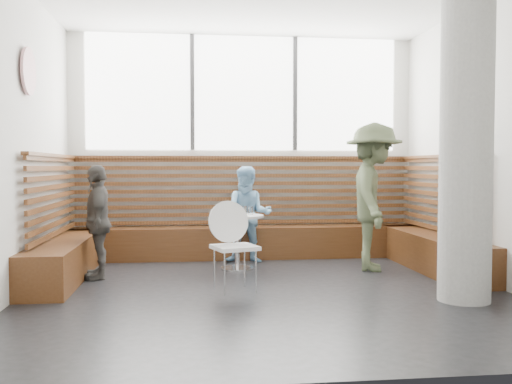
{
  "coord_description": "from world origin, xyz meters",
  "views": [
    {
      "loc": [
        -0.81,
        -5.82,
        1.31
      ],
      "look_at": [
        0.0,
        1.0,
        1.0
      ],
      "focal_mm": 40.0,
      "sensor_mm": 36.0,
      "label": 1
    }
  ],
  "objects": [
    {
      "name": "glass_mid",
      "position": [
        -0.11,
        1.34,
        0.75
      ],
      "size": [
        0.07,
        0.07,
        0.12
      ],
      "primitive_type": "cylinder",
      "color": "white",
      "rests_on": "cafe_table"
    },
    {
      "name": "cafe_chair",
      "position": [
        -0.33,
        0.17,
        0.55
      ],
      "size": [
        0.45,
        0.44,
        0.94
      ],
      "rotation": [
        0.0,
        0.0,
        0.3
      ],
      "color": "white",
      "rests_on": "ground"
    },
    {
      "name": "adult_man",
      "position": [
        1.51,
        1.12,
        0.93
      ],
      "size": [
        1.01,
        1.35,
        1.85
      ],
      "primitive_type": "imported",
      "rotation": [
        0.0,
        0.0,
        1.28
      ],
      "color": "#485337",
      "rests_on": "ground"
    },
    {
      "name": "menu_card",
      "position": [
        -0.19,
        1.14,
        0.69
      ],
      "size": [
        0.23,
        0.19,
        0.0
      ],
      "primitive_type": "cube",
      "rotation": [
        0.0,
        0.0,
        0.39
      ],
      "color": "#A5C64C",
      "rests_on": "cafe_table"
    },
    {
      "name": "glass_right",
      "position": [
        -0.03,
        1.41,
        0.74
      ],
      "size": [
        0.07,
        0.07,
        0.1
      ],
      "primitive_type": "cylinder",
      "color": "white",
      "rests_on": "cafe_table"
    },
    {
      "name": "child_back",
      "position": [
        -0.0,
        1.86,
        0.65
      ],
      "size": [
        0.7,
        0.58,
        1.31
      ],
      "primitive_type": "imported",
      "rotation": [
        0.0,
        0.0,
        -0.15
      ],
      "color": "#7BAED6",
      "rests_on": "ground"
    },
    {
      "name": "plate_far",
      "position": [
        -0.15,
        1.47,
        0.7
      ],
      "size": [
        0.2,
        0.2,
        0.01
      ],
      "primitive_type": "cylinder",
      "color": "white",
      "rests_on": "cafe_table"
    },
    {
      "name": "room",
      "position": [
        0.0,
        0.0,
        1.6
      ],
      "size": [
        5.0,
        5.0,
        3.2
      ],
      "color": "silver",
      "rests_on": "ground"
    },
    {
      "name": "wall_art",
      "position": [
        -2.46,
        0.4,
        2.3
      ],
      "size": [
        0.03,
        0.5,
        0.5
      ],
      "primitive_type": "cylinder",
      "rotation": [
        0.0,
        1.57,
        0.0
      ],
      "color": "white",
      "rests_on": "room"
    },
    {
      "name": "glass_left",
      "position": [
        -0.38,
        1.33,
        0.75
      ],
      "size": [
        0.07,
        0.07,
        0.11
      ],
      "primitive_type": "cylinder",
      "color": "white",
      "rests_on": "cafe_table"
    },
    {
      "name": "concrete_column",
      "position": [
        1.85,
        -0.6,
        1.6
      ],
      "size": [
        0.5,
        0.5,
        3.2
      ],
      "primitive_type": "cylinder",
      "color": "gray",
      "rests_on": "ground"
    },
    {
      "name": "cafe_table",
      "position": [
        -0.2,
        1.36,
        0.5
      ],
      "size": [
        0.67,
        0.67,
        0.69
      ],
      "color": "silver",
      "rests_on": "ground"
    },
    {
      "name": "plate_near",
      "position": [
        -0.31,
        1.47,
        0.7
      ],
      "size": [
        0.2,
        0.2,
        0.01
      ],
      "primitive_type": "cylinder",
      "color": "white",
      "rests_on": "cafe_table"
    },
    {
      "name": "child_left",
      "position": [
        -1.86,
        0.97,
        0.66
      ],
      "size": [
        0.43,
        0.81,
        1.33
      ],
      "primitive_type": "imported",
      "rotation": [
        0.0,
        0.0,
        -1.44
      ],
      "color": "#43403D",
      "rests_on": "ground"
    },
    {
      "name": "booth",
      "position": [
        0.0,
        1.77,
        0.41
      ],
      "size": [
        5.0,
        2.5,
        1.44
      ],
      "color": "#412310",
      "rests_on": "ground"
    }
  ]
}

